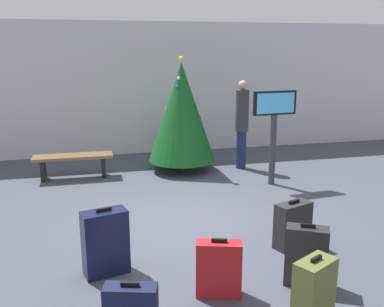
% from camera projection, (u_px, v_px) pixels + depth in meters
% --- Properties ---
extents(ground_plane, '(16.00, 16.00, 0.00)m').
position_uv_depth(ground_plane, '(182.00, 226.00, 6.34)').
color(ground_plane, '#424754').
extents(back_wall, '(16.00, 0.20, 3.20)m').
position_uv_depth(back_wall, '(140.00, 89.00, 10.49)').
color(back_wall, silver).
rests_on(back_wall, ground_plane).
extents(holiday_tree, '(1.41, 1.41, 2.42)m').
position_uv_depth(holiday_tree, '(182.00, 112.00, 8.94)').
color(holiday_tree, '#4C3319').
rests_on(holiday_tree, ground_plane).
extents(flight_info_kiosk, '(0.87, 0.17, 1.81)m').
position_uv_depth(flight_info_kiosk, '(274.00, 120.00, 8.02)').
color(flight_info_kiosk, '#333338').
rests_on(flight_info_kiosk, ground_plane).
extents(waiting_bench, '(1.57, 0.44, 0.48)m').
position_uv_depth(waiting_bench, '(73.00, 161.00, 8.62)').
color(waiting_bench, brown).
rests_on(waiting_bench, ground_plane).
extents(traveller_0, '(0.31, 0.31, 1.92)m').
position_uv_depth(traveller_0, '(242.00, 122.00, 9.19)').
color(traveller_0, '#1E234C').
rests_on(traveller_0, ground_plane).
extents(suitcase_0, '(0.50, 0.40, 0.72)m').
position_uv_depth(suitcase_0, '(306.00, 256.00, 4.71)').
color(suitcase_0, '#232326').
rests_on(suitcase_0, ground_plane).
extents(suitcase_1, '(0.51, 0.32, 0.65)m').
position_uv_depth(suitcase_1, '(219.00, 269.00, 4.50)').
color(suitcase_1, '#B2191E').
rests_on(suitcase_1, ground_plane).
extents(suitcase_2, '(0.48, 0.40, 0.70)m').
position_uv_depth(suitcase_2, '(314.00, 292.00, 4.03)').
color(suitcase_2, '#59602D').
rests_on(suitcase_2, ground_plane).
extents(suitcase_4, '(0.56, 0.37, 0.81)m').
position_uv_depth(suitcase_4, '(105.00, 243.00, 4.93)').
color(suitcase_4, '#141938').
rests_on(suitcase_4, ground_plane).
extents(suitcase_5, '(0.55, 0.38, 0.65)m').
position_uv_depth(suitcase_5, '(293.00, 225.00, 5.62)').
color(suitcase_5, '#232326').
rests_on(suitcase_5, ground_plane).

